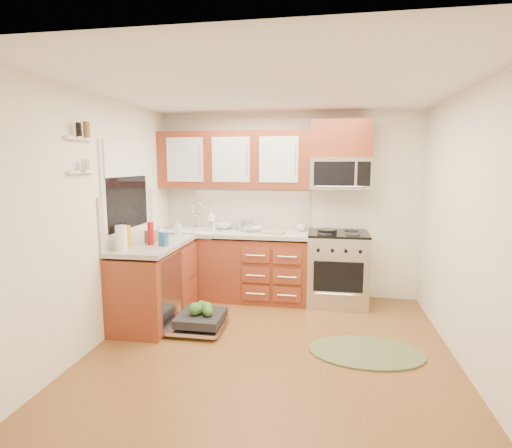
% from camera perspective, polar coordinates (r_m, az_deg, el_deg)
% --- Properties ---
extents(floor, '(3.50, 3.50, 0.00)m').
position_cam_1_polar(floor, '(4.18, 2.18, -17.28)').
color(floor, brown).
rests_on(floor, ground).
extents(ceiling, '(3.50, 3.50, 0.00)m').
position_cam_1_polar(ceiling, '(3.82, 2.41, 18.80)').
color(ceiling, white).
rests_on(ceiling, ground).
extents(wall_back, '(3.50, 0.04, 2.50)m').
position_cam_1_polar(wall_back, '(5.53, 4.63, 2.64)').
color(wall_back, white).
rests_on(wall_back, ground).
extents(wall_front, '(3.50, 0.04, 2.50)m').
position_cam_1_polar(wall_front, '(2.11, -3.86, -7.19)').
color(wall_front, white).
rests_on(wall_front, ground).
extents(wall_left, '(0.04, 3.50, 2.50)m').
position_cam_1_polar(wall_left, '(4.38, -21.04, 0.51)').
color(wall_left, white).
rests_on(wall_left, ground).
extents(wall_right, '(0.04, 3.50, 2.50)m').
position_cam_1_polar(wall_right, '(3.98, 28.15, -0.71)').
color(wall_right, white).
rests_on(wall_right, ground).
extents(base_cabinet_back, '(2.05, 0.60, 0.85)m').
position_cam_1_polar(base_cabinet_back, '(5.50, -3.35, -6.14)').
color(base_cabinet_back, maroon).
rests_on(base_cabinet_back, ground).
extents(base_cabinet_left, '(0.60, 1.25, 0.85)m').
position_cam_1_polar(base_cabinet_left, '(4.88, -14.28, -8.33)').
color(base_cabinet_left, maroon).
rests_on(base_cabinet_left, ground).
extents(countertop_back, '(2.07, 0.64, 0.05)m').
position_cam_1_polar(countertop_back, '(5.39, -3.42, -1.27)').
color(countertop_back, '#B8B4A8').
rests_on(countertop_back, base_cabinet_back).
extents(countertop_left, '(0.64, 1.27, 0.05)m').
position_cam_1_polar(countertop_left, '(4.76, -14.38, -2.86)').
color(countertop_left, '#B8B4A8').
rests_on(countertop_left, base_cabinet_left).
extents(backsplash_back, '(2.05, 0.02, 0.57)m').
position_cam_1_polar(backsplash_back, '(5.63, -2.77, 2.35)').
color(backsplash_back, beige).
rests_on(backsplash_back, ground).
extents(backsplash_left, '(0.02, 1.25, 0.57)m').
position_cam_1_polar(backsplash_left, '(4.83, -17.71, 0.91)').
color(backsplash_left, beige).
rests_on(backsplash_left, ground).
extents(upper_cabinets, '(2.05, 0.35, 0.75)m').
position_cam_1_polar(upper_cabinets, '(5.44, -3.19, 9.15)').
color(upper_cabinets, maroon).
rests_on(upper_cabinets, ground).
extents(cabinet_over_mw, '(0.76, 0.35, 0.47)m').
position_cam_1_polar(cabinet_over_mw, '(5.32, 12.05, 11.79)').
color(cabinet_over_mw, maroon).
rests_on(cabinet_over_mw, ground).
extents(range, '(0.76, 0.64, 0.95)m').
position_cam_1_polar(range, '(5.34, 11.55, -6.20)').
color(range, silver).
rests_on(range, ground).
extents(microwave, '(0.76, 0.38, 0.40)m').
position_cam_1_polar(microwave, '(5.28, 11.91, 7.09)').
color(microwave, silver).
rests_on(microwave, ground).
extents(sink, '(0.62, 0.50, 0.26)m').
position_cam_1_polar(sink, '(5.53, -8.77, -2.16)').
color(sink, white).
rests_on(sink, ground).
extents(dishwasher, '(0.70, 0.60, 0.20)m').
position_cam_1_polar(dishwasher, '(4.58, -8.33, -13.58)').
color(dishwasher, silver).
rests_on(dishwasher, ground).
extents(window, '(0.03, 1.05, 1.05)m').
position_cam_1_polar(window, '(4.78, -18.04, 4.91)').
color(window, white).
rests_on(window, ground).
extents(window_blind, '(0.02, 0.96, 0.40)m').
position_cam_1_polar(window_blind, '(4.76, -17.95, 8.88)').
color(window_blind, white).
rests_on(window_blind, ground).
extents(shelf_upper, '(0.04, 0.40, 0.03)m').
position_cam_1_polar(shelf_upper, '(4.04, -23.86, 11.10)').
color(shelf_upper, white).
rests_on(shelf_upper, ground).
extents(shelf_lower, '(0.04, 0.40, 0.03)m').
position_cam_1_polar(shelf_lower, '(4.03, -23.60, 6.85)').
color(shelf_lower, white).
rests_on(shelf_lower, ground).
extents(rug, '(1.28, 1.02, 0.02)m').
position_cam_1_polar(rug, '(4.21, 15.46, -17.22)').
color(rug, '#59693C').
rests_on(rug, ground).
extents(skillet, '(0.27, 0.27, 0.05)m').
position_cam_1_polar(skillet, '(5.17, 10.15, -0.98)').
color(skillet, black).
rests_on(skillet, range).
extents(stock_pot, '(0.26, 0.26, 0.14)m').
position_cam_1_polar(stock_pot, '(5.43, -1.57, -0.19)').
color(stock_pot, silver).
rests_on(stock_pot, countertop_back).
extents(cutting_board, '(0.31, 0.25, 0.02)m').
position_cam_1_polar(cutting_board, '(5.19, 2.50, -1.25)').
color(cutting_board, '#B17F51').
rests_on(cutting_board, countertop_back).
extents(canister, '(0.11, 0.11, 0.14)m').
position_cam_1_polar(canister, '(5.37, -6.47, -0.30)').
color(canister, silver).
rests_on(canister, countertop_back).
extents(paper_towel_roll, '(0.14, 0.14, 0.26)m').
position_cam_1_polar(paper_towel_roll, '(4.41, -18.67, -1.88)').
color(paper_towel_roll, white).
rests_on(paper_towel_roll, countertop_left).
extents(mustard_bottle, '(0.10, 0.10, 0.23)m').
position_cam_1_polar(mustard_bottle, '(4.57, -17.90, -1.67)').
color(mustard_bottle, orange).
rests_on(mustard_bottle, countertop_left).
extents(red_bottle, '(0.09, 0.09, 0.25)m').
position_cam_1_polar(red_bottle, '(4.61, -14.80, -1.31)').
color(red_bottle, '#A90E15').
rests_on(red_bottle, countertop_left).
extents(wooden_box, '(0.16, 0.14, 0.14)m').
position_cam_1_polar(wooden_box, '(4.75, -14.67, -1.75)').
color(wooden_box, brown).
rests_on(wooden_box, countertop_left).
extents(blue_carton, '(0.11, 0.09, 0.16)m').
position_cam_1_polar(blue_carton, '(4.51, -13.08, -2.10)').
color(blue_carton, '#225AA0').
rests_on(blue_carton, countertop_left).
extents(bowl_a, '(0.28, 0.28, 0.06)m').
position_cam_1_polar(bowl_a, '(5.34, -0.49, -0.74)').
color(bowl_a, '#999999').
rests_on(bowl_a, countertop_back).
extents(bowl_b, '(0.29, 0.29, 0.08)m').
position_cam_1_polar(bowl_b, '(5.57, -4.71, -0.30)').
color(bowl_b, '#999999').
rests_on(bowl_b, countertop_back).
extents(cup, '(0.17, 0.17, 0.10)m').
position_cam_1_polar(cup, '(5.40, 6.56, -0.47)').
color(cup, '#999999').
rests_on(cup, countertop_back).
extents(soap_bottle_a, '(0.11, 0.12, 0.29)m').
position_cam_1_polar(soap_bottle_a, '(5.37, -6.44, 0.51)').
color(soap_bottle_a, '#999999').
rests_on(soap_bottle_a, countertop_back).
extents(soap_bottle_b, '(0.08, 0.09, 0.18)m').
position_cam_1_polar(soap_bottle_b, '(5.18, -11.13, -0.52)').
color(soap_bottle_b, '#999999').
rests_on(soap_bottle_b, countertop_left).
extents(soap_bottle_c, '(0.14, 0.14, 0.17)m').
position_cam_1_polar(soap_bottle_c, '(4.93, -13.53, -1.12)').
color(soap_bottle_c, '#999999').
rests_on(soap_bottle_c, countertop_left).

